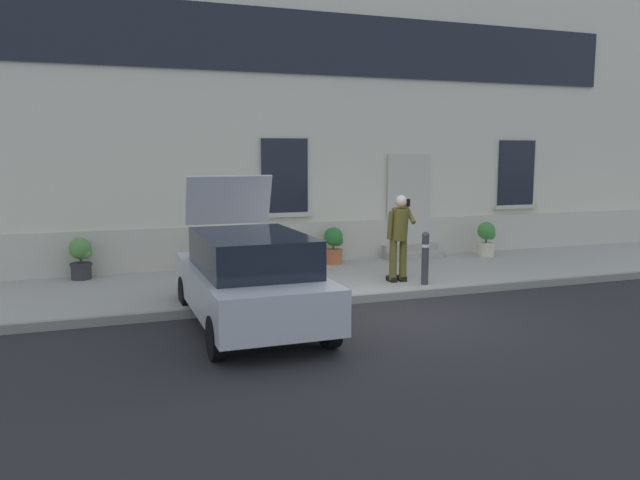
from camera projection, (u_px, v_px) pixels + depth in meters
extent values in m
plane|color=#232326|center=(386.00, 315.00, 10.63)|extent=(80.00, 80.00, 0.00)
cube|color=#99968E|center=(327.00, 280.00, 13.22)|extent=(24.00, 3.60, 0.15)
cube|color=gray|center=(363.00, 299.00, 11.49)|extent=(24.00, 0.12, 0.15)
cube|color=beige|center=(291.00, 110.00, 15.05)|extent=(24.00, 1.40, 7.50)
cube|color=#BCB7A8|center=(301.00, 246.00, 14.81)|extent=(24.00, 0.08, 1.10)
cube|color=maroon|center=(408.00, 202.00, 15.63)|extent=(1.00, 0.08, 2.10)
cube|color=#BCB7A8|center=(408.00, 200.00, 15.60)|extent=(1.16, 0.06, 2.24)
cube|color=black|center=(285.00, 176.00, 14.45)|extent=(1.10, 0.06, 1.70)
cube|color=#BCB7A8|center=(285.00, 215.00, 14.54)|extent=(1.30, 0.12, 0.10)
cube|color=black|center=(516.00, 173.00, 16.62)|extent=(1.10, 0.06, 1.70)
cube|color=#BCB7A8|center=(516.00, 207.00, 16.72)|extent=(1.30, 0.12, 0.10)
cube|color=black|center=(300.00, 42.00, 14.17)|extent=(16.80, 0.06, 1.40)
cube|color=#9E998E|center=(416.00, 255.00, 15.39)|extent=(1.46, 0.32, 0.16)
cube|color=#9E998E|center=(410.00, 250.00, 15.67)|extent=(1.46, 0.32, 0.32)
cube|color=#B7B7BF|center=(250.00, 288.00, 9.80)|extent=(1.76, 4.00, 0.64)
cube|color=black|center=(252.00, 252.00, 9.58)|extent=(1.54, 2.40, 0.56)
cube|color=black|center=(224.00, 278.00, 11.70)|extent=(1.66, 0.10, 0.20)
cube|color=yellow|center=(224.00, 269.00, 11.68)|extent=(0.52, 0.02, 0.12)
cube|color=#B21414|center=(182.00, 257.00, 11.38)|extent=(0.16, 0.04, 0.18)
cube|color=#B21414|center=(263.00, 253.00, 11.89)|extent=(0.16, 0.04, 0.18)
cube|color=#B7B7BF|center=(229.00, 200.00, 10.98)|extent=(1.49, 0.37, 0.87)
cylinder|color=black|center=(217.00, 338.00, 8.27)|extent=(0.20, 0.60, 0.60)
cylinder|color=black|center=(329.00, 326.00, 8.81)|extent=(0.20, 0.60, 0.60)
cylinder|color=black|center=(186.00, 294.00, 10.87)|extent=(0.20, 0.60, 0.60)
cylinder|color=black|center=(274.00, 287.00, 11.41)|extent=(0.20, 0.60, 0.60)
cylinder|color=#333338|center=(425.00, 261.00, 12.31)|extent=(0.14, 0.14, 0.95)
sphere|color=#333338|center=(426.00, 236.00, 12.24)|extent=(0.15, 0.15, 0.15)
cylinder|color=silver|center=(425.00, 246.00, 12.27)|extent=(0.15, 0.15, 0.06)
cylinder|color=#514C1E|center=(393.00, 260.00, 12.54)|extent=(0.15, 0.15, 0.82)
cube|color=black|center=(391.00, 279.00, 12.65)|extent=(0.12, 0.28, 0.10)
cylinder|color=#514C1E|center=(403.00, 259.00, 12.62)|extent=(0.15, 0.15, 0.82)
cube|color=black|center=(401.00, 278.00, 12.73)|extent=(0.12, 0.28, 0.10)
cylinder|color=#514C1E|center=(400.00, 224.00, 12.45)|extent=(0.34, 0.41, 0.65)
sphere|color=tan|center=(401.00, 202.00, 12.34)|extent=(0.22, 0.22, 0.22)
sphere|color=silver|center=(401.00, 200.00, 12.34)|extent=(0.21, 0.21, 0.21)
cylinder|color=#514C1E|center=(390.00, 225.00, 12.35)|extent=(0.09, 0.15, 0.57)
cylinder|color=#514C1E|center=(409.00, 213.00, 12.46)|extent=(0.09, 0.43, 0.40)
cube|color=black|center=(408.00, 203.00, 12.38)|extent=(0.07, 0.02, 0.15)
cylinder|color=#2D2D30|center=(81.00, 271.00, 12.86)|extent=(0.40, 0.40, 0.34)
cylinder|color=#2D2D30|center=(81.00, 264.00, 12.85)|extent=(0.44, 0.44, 0.05)
cylinder|color=#47331E|center=(80.00, 257.00, 12.83)|extent=(0.04, 0.04, 0.24)
sphere|color=#4C843D|center=(80.00, 248.00, 12.80)|extent=(0.44, 0.44, 0.44)
sphere|color=#4C843D|center=(85.00, 253.00, 12.80)|extent=(0.24, 0.24, 0.24)
cylinder|color=#606B38|center=(219.00, 266.00, 13.46)|extent=(0.40, 0.40, 0.34)
cylinder|color=#606B38|center=(218.00, 259.00, 13.44)|extent=(0.44, 0.44, 0.05)
cylinder|color=#47331E|center=(218.00, 252.00, 13.42)|extent=(0.04, 0.04, 0.24)
sphere|color=#387F33|center=(218.00, 244.00, 13.40)|extent=(0.44, 0.44, 0.44)
sphere|color=#387F33|center=(223.00, 249.00, 13.40)|extent=(0.24, 0.24, 0.24)
cylinder|color=#B25B38|center=(333.00, 256.00, 14.68)|extent=(0.40, 0.40, 0.34)
cylinder|color=#B25B38|center=(333.00, 251.00, 14.66)|extent=(0.44, 0.44, 0.05)
cylinder|color=#47331E|center=(333.00, 244.00, 14.64)|extent=(0.04, 0.04, 0.24)
sphere|color=#286B2D|center=(333.00, 237.00, 14.62)|extent=(0.44, 0.44, 0.44)
sphere|color=#286B2D|center=(338.00, 241.00, 14.62)|extent=(0.24, 0.24, 0.24)
cylinder|color=beige|center=(486.00, 249.00, 15.76)|extent=(0.40, 0.40, 0.34)
cylinder|color=beige|center=(486.00, 244.00, 15.75)|extent=(0.44, 0.44, 0.05)
cylinder|color=#47331E|center=(486.00, 238.00, 15.72)|extent=(0.04, 0.04, 0.24)
sphere|color=#387F33|center=(486.00, 231.00, 15.70)|extent=(0.44, 0.44, 0.44)
sphere|color=#387F33|center=(491.00, 235.00, 15.70)|extent=(0.24, 0.24, 0.24)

